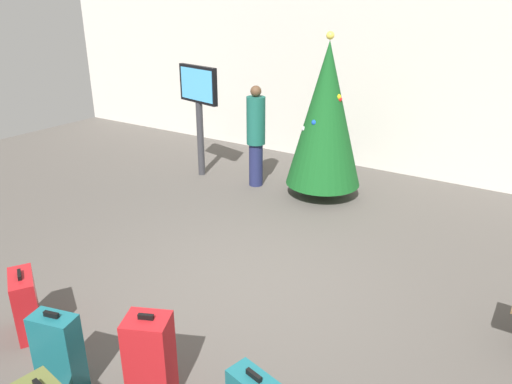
{
  "coord_description": "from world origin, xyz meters",
  "views": [
    {
      "loc": [
        2.64,
        -3.79,
        2.95
      ],
      "look_at": [
        -0.16,
        0.5,
        0.9
      ],
      "focal_mm": 33.83,
      "sensor_mm": 36.0,
      "label": 1
    }
  ],
  "objects_px": {
    "holiday_tree": "(326,115)",
    "suitcase_2": "(59,355)",
    "flight_info_kiosk": "(199,99)",
    "suitcase_0": "(150,361)",
    "suitcase_8": "(26,305)",
    "traveller_0": "(256,134)"
  },
  "relations": [
    {
      "from": "suitcase_2",
      "to": "suitcase_8",
      "type": "xyz_separation_m",
      "value": [
        -0.92,
        0.3,
        -0.06
      ]
    },
    {
      "from": "suitcase_0",
      "to": "suitcase_8",
      "type": "height_order",
      "value": "suitcase_0"
    },
    {
      "from": "traveller_0",
      "to": "suitcase_0",
      "type": "xyz_separation_m",
      "value": [
        1.93,
        -4.44,
        -0.51
      ]
    },
    {
      "from": "holiday_tree",
      "to": "suitcase_2",
      "type": "relative_size",
      "value": 3.31
    },
    {
      "from": "flight_info_kiosk",
      "to": "suitcase_0",
      "type": "xyz_separation_m",
      "value": [
        3.04,
        -4.35,
        -0.98
      ]
    },
    {
      "from": "suitcase_0",
      "to": "suitcase_8",
      "type": "bearing_deg",
      "value": -179.1
    },
    {
      "from": "flight_info_kiosk",
      "to": "suitcase_8",
      "type": "distance_m",
      "value": 4.74
    },
    {
      "from": "traveller_0",
      "to": "suitcase_2",
      "type": "height_order",
      "value": "traveller_0"
    },
    {
      "from": "holiday_tree",
      "to": "flight_info_kiosk",
      "type": "relative_size",
      "value": 1.32
    },
    {
      "from": "holiday_tree",
      "to": "flight_info_kiosk",
      "type": "distance_m",
      "value": 2.28
    },
    {
      "from": "flight_info_kiosk",
      "to": "suitcase_2",
      "type": "distance_m",
      "value": 5.34
    },
    {
      "from": "flight_info_kiosk",
      "to": "traveller_0",
      "type": "bearing_deg",
      "value": 4.49
    },
    {
      "from": "flight_info_kiosk",
      "to": "holiday_tree",
      "type": "bearing_deg",
      "value": 6.94
    },
    {
      "from": "suitcase_0",
      "to": "suitcase_2",
      "type": "relative_size",
      "value": 1.06
    },
    {
      "from": "traveller_0",
      "to": "suitcase_2",
      "type": "bearing_deg",
      "value": -75.17
    },
    {
      "from": "holiday_tree",
      "to": "suitcase_2",
      "type": "bearing_deg",
      "value": -88.71
    },
    {
      "from": "suitcase_8",
      "to": "holiday_tree",
      "type": "bearing_deg",
      "value": 80.16
    },
    {
      "from": "flight_info_kiosk",
      "to": "traveller_0",
      "type": "xyz_separation_m",
      "value": [
        1.11,
        0.09,
        -0.47
      ]
    },
    {
      "from": "suitcase_2",
      "to": "suitcase_8",
      "type": "height_order",
      "value": "suitcase_2"
    },
    {
      "from": "traveller_0",
      "to": "suitcase_8",
      "type": "height_order",
      "value": "traveller_0"
    },
    {
      "from": "traveller_0",
      "to": "suitcase_2",
      "type": "relative_size",
      "value": 2.2
    },
    {
      "from": "holiday_tree",
      "to": "flight_info_kiosk",
      "type": "height_order",
      "value": "holiday_tree"
    }
  ]
}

